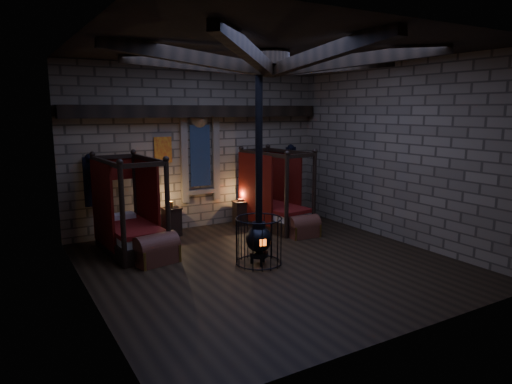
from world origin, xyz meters
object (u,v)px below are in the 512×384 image
bed_right (274,208)px  stove (259,236)px  trunk_right (303,227)px  trunk_left (156,250)px  bed_left (130,229)px

bed_right → stove: 3.01m
trunk_right → stove: bearing=-144.7°
bed_right → trunk_right: bed_right is taller
trunk_left → stove: (1.78, -1.10, 0.32)m
trunk_right → stove: (-1.98, -1.18, 0.35)m
trunk_left → bed_right: bearing=7.4°
bed_right → trunk_left: bearing=-168.6°
bed_left → bed_right: bed_left is taller
trunk_right → bed_left: bearing=170.4°
bed_left → trunk_right: (3.99, -1.00, -0.27)m
bed_right → trunk_right: bearing=-92.4°
bed_left → trunk_left: bed_left is taller
bed_left → trunk_right: size_ratio=2.63×
bed_left → stove: 2.97m
bed_right → trunk_right: 1.20m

